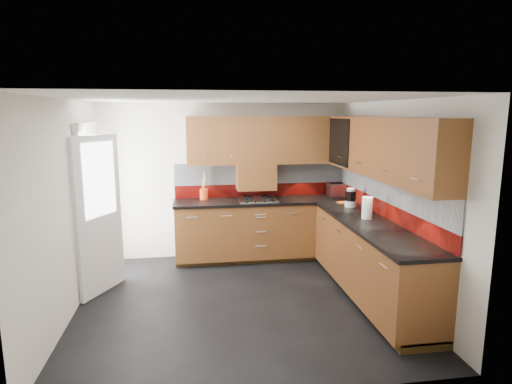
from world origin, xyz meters
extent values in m
cube|color=black|center=(0.00, 0.00, -0.01)|extent=(4.00, 3.80, 0.02)
cube|color=white|center=(0.00, 0.00, 2.45)|extent=(4.00, 3.80, 0.10)
cube|color=silver|center=(0.00, 1.84, 1.20)|extent=(4.00, 0.08, 2.64)
cube|color=silver|center=(0.00, -1.84, 1.20)|extent=(4.00, 0.08, 2.64)
cube|color=silver|center=(-1.94, 0.00, 1.20)|extent=(0.08, 3.80, 2.64)
cube|color=silver|center=(1.94, 0.00, 1.20)|extent=(0.08, 3.80, 2.64)
cube|color=#573713|center=(0.55, 1.50, 0.48)|extent=(2.70, 0.60, 0.95)
cube|color=brown|center=(1.60, -0.10, 0.48)|extent=(0.60, 2.60, 0.95)
cube|color=#392810|center=(0.55, 1.53, 0.05)|extent=(2.70, 0.54, 0.10)
cube|color=#392810|center=(1.63, -0.10, 0.05)|extent=(0.54, 2.60, 0.10)
cube|color=black|center=(0.54, 1.49, 0.92)|extent=(2.72, 0.62, 0.04)
cube|color=black|center=(1.59, -0.12, 0.92)|extent=(0.62, 2.60, 0.04)
cube|color=maroon|center=(0.55, 1.79, 1.04)|extent=(2.70, 0.02, 0.20)
cube|color=#B8BEC2|center=(0.55, 1.79, 1.31)|extent=(2.70, 0.02, 0.34)
cube|color=maroon|center=(1.89, 0.20, 1.04)|extent=(0.02, 3.20, 0.20)
cube|color=#B8BEC2|center=(1.89, 0.20, 1.31)|extent=(0.02, 3.20, 0.34)
cube|color=#573713|center=(0.65, 1.64, 1.84)|extent=(2.50, 0.33, 0.72)
cube|color=brown|center=(1.73, 0.04, 1.84)|extent=(0.33, 2.87, 0.72)
cube|color=silver|center=(0.50, 1.46, 1.63)|extent=(1.80, 0.01, 0.16)
cube|color=silver|center=(1.56, 0.00, 1.63)|extent=(0.01, 2.00, 0.16)
cube|color=#573713|center=(0.45, 1.64, 1.28)|extent=(0.60, 0.33, 0.40)
cube|color=black|center=(1.56, 1.07, 1.84)|extent=(0.01, 0.80, 0.66)
cube|color=#FFD18C|center=(1.87, 1.07, 1.84)|extent=(0.01, 0.76, 0.64)
cube|color=black|center=(1.73, 1.07, 1.86)|extent=(0.29, 0.76, 0.01)
cylinder|color=black|center=(1.73, 0.82, 1.96)|extent=(0.07, 0.07, 0.16)
cylinder|color=black|center=(1.73, 0.97, 1.96)|extent=(0.07, 0.07, 0.16)
cylinder|color=white|center=(1.73, 1.12, 1.96)|extent=(0.07, 0.07, 0.16)
cylinder|color=black|center=(1.73, 1.27, 1.96)|extent=(0.07, 0.07, 0.16)
cube|color=white|center=(-1.86, 0.90, 1.02)|extent=(0.06, 0.95, 2.04)
cube|color=white|center=(-1.68, 0.55, 1.00)|extent=(0.42, 0.73, 1.98)
cube|color=white|center=(-1.65, 0.55, 1.45)|extent=(0.28, 0.50, 0.90)
cube|color=silver|center=(0.45, 1.48, 0.95)|extent=(0.58, 0.50, 0.02)
torus|color=black|center=(0.30, 1.36, 0.98)|extent=(0.13, 0.13, 0.02)
torus|color=black|center=(0.60, 1.36, 0.98)|extent=(0.13, 0.13, 0.02)
torus|color=black|center=(0.30, 1.60, 0.98)|extent=(0.13, 0.13, 0.02)
torus|color=black|center=(0.60, 1.60, 0.98)|extent=(0.13, 0.13, 0.02)
cube|color=black|center=(0.45, 1.24, 0.96)|extent=(0.44, 0.04, 0.02)
cylinder|color=red|center=(-0.36, 1.67, 1.02)|extent=(0.13, 0.13, 0.16)
cylinder|color=#905C39|center=(-0.36, 1.69, 1.21)|extent=(0.06, 0.02, 0.32)
cylinder|color=#905C39|center=(-0.35, 1.68, 1.20)|extent=(0.05, 0.04, 0.29)
cylinder|color=#905C39|center=(-0.36, 1.69, 1.22)|extent=(0.06, 0.03, 0.34)
cylinder|color=#905C39|center=(-0.34, 1.68, 1.19)|extent=(0.04, 0.05, 0.27)
cylinder|color=#905C39|center=(-0.37, 1.68, 1.21)|extent=(0.04, 0.05, 0.31)
cube|color=silver|center=(1.75, 1.61, 1.04)|extent=(0.29, 0.19, 0.20)
cube|color=black|center=(1.75, 1.61, 1.14)|extent=(0.22, 0.03, 0.01)
cube|color=black|center=(1.75, 1.65, 1.14)|extent=(0.22, 0.03, 0.01)
cylinder|color=white|center=(1.67, 0.81, 0.98)|extent=(0.16, 0.16, 0.09)
cylinder|color=black|center=(1.67, 0.81, 1.10)|extent=(0.15, 0.15, 0.14)
cylinder|color=white|center=(1.67, 0.81, 1.19)|extent=(0.11, 0.11, 0.04)
cylinder|color=white|center=(1.63, 0.13, 1.08)|extent=(0.13, 0.13, 0.28)
cube|color=orange|center=(1.66, 1.08, 0.95)|extent=(0.17, 0.16, 0.01)
camera|label=1|loc=(-0.54, -4.83, 2.24)|focal=30.00mm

